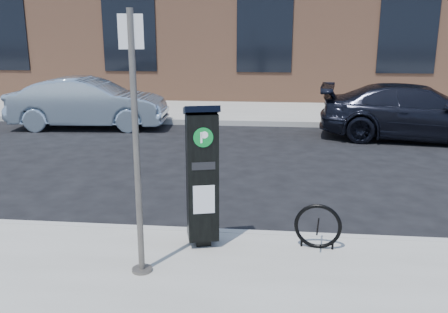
# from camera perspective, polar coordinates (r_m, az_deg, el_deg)

# --- Properties ---
(ground) EXTENTS (120.00, 120.00, 0.00)m
(ground) POSITION_cam_1_polar(r_m,az_deg,el_deg) (6.26, 1.89, -10.19)
(ground) COLOR black
(ground) RESTS_ON ground
(sidewalk_far) EXTENTS (60.00, 12.00, 0.15)m
(sidewalk_far) POSITION_cam_1_polar(r_m,az_deg,el_deg) (19.84, 4.86, 7.13)
(sidewalk_far) COLOR gray
(sidewalk_far) RESTS_ON ground
(curb_near) EXTENTS (60.00, 0.12, 0.16)m
(curb_near) POSITION_cam_1_polar(r_m,az_deg,el_deg) (6.21, 1.88, -9.63)
(curb_near) COLOR #9E9B93
(curb_near) RESTS_ON ground
(curb_far) EXTENTS (60.00, 0.12, 0.16)m
(curb_far) POSITION_cam_1_polar(r_m,az_deg,el_deg) (13.93, 4.30, 3.99)
(curb_far) COLOR #9E9B93
(curb_far) RESTS_ON ground
(parking_kiosk) EXTENTS (0.47, 0.44, 1.71)m
(parking_kiosk) POSITION_cam_1_polar(r_m,az_deg,el_deg) (5.53, -2.65, -2.19)
(parking_kiosk) COLOR black
(parking_kiosk) RESTS_ON sidewalk_near
(sign_pole) EXTENTS (0.24, 0.22, 2.70)m
(sign_pole) POSITION_cam_1_polar(r_m,az_deg,el_deg) (4.83, -10.50, 0.83)
(sign_pole) COLOR #494441
(sign_pole) RESTS_ON sidewalk_near
(bike_rack) EXTENTS (0.56, 0.12, 0.55)m
(bike_rack) POSITION_cam_1_polar(r_m,az_deg,el_deg) (5.74, 11.22, -8.27)
(bike_rack) COLOR black
(bike_rack) RESTS_ON sidewalk_near
(car_silver) EXTENTS (4.45, 1.85, 1.43)m
(car_silver) POSITION_cam_1_polar(r_m,az_deg,el_deg) (14.05, -15.94, 6.21)
(car_silver) COLOR #899DAE
(car_silver) RESTS_ON ground
(car_dark) EXTENTS (5.02, 2.60, 1.39)m
(car_dark) POSITION_cam_1_polar(r_m,az_deg,el_deg) (12.94, 22.18, 4.93)
(car_dark) COLOR black
(car_dark) RESTS_ON ground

